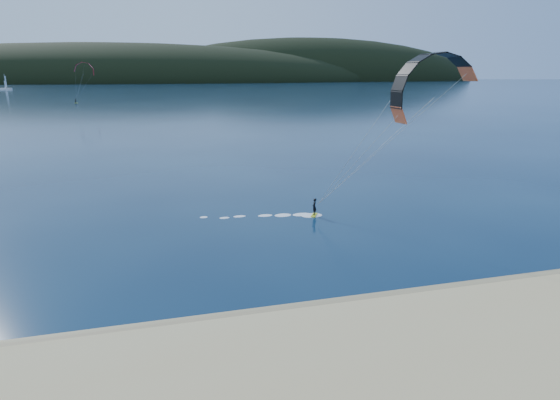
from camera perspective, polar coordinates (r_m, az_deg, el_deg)
name	(u,v)px	position (r m, az deg, el deg)	size (l,w,h in m)	color
ground	(312,367)	(22.02, 3.94, -19.80)	(1800.00, 1800.00, 0.00)	#071A33
wet_sand	(285,316)	(25.63, 0.62, -14.14)	(220.00, 2.50, 0.10)	#8A7350
headland	(158,82)	(762.41, -14.81, 13.90)	(1200.00, 310.00, 140.00)	black
kitesurfer_near	(426,103)	(39.89, 17.57, 11.33)	(22.78, 7.98, 14.88)	#C5CD18
kitesurfer_far	(84,72)	(220.44, -22.96, 14.28)	(10.20, 6.18, 15.85)	#C5CD18
sailboat	(6,88)	(436.35, -30.64, 11.72)	(8.61, 5.60, 12.37)	white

